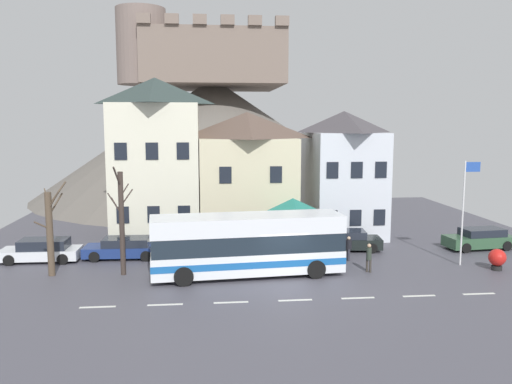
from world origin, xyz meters
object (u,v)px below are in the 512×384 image
bus_shelter (293,208)px  parked_car_03 (124,248)px  transit_bus (248,245)px  pedestrian_02 (320,249)px  bare_tree_01 (122,221)px  parked_car_00 (42,250)px  parked_car_01 (480,239)px  townhouse_00 (157,159)px  parked_car_02 (348,240)px  townhouse_02 (343,173)px  public_bench (252,241)px  pedestrian_01 (349,247)px  hilltop_castle (213,133)px  harbour_buoy (497,258)px  pedestrian_00 (369,256)px  flagpole (465,204)px  bare_tree_00 (50,232)px  townhouse_01 (247,175)px

bus_shelter → parked_car_03: bus_shelter is taller
parked_car_03 → transit_bus: bearing=150.7°
bus_shelter → pedestrian_02: size_ratio=2.36×
transit_bus → bare_tree_01: size_ratio=1.75×
parked_car_00 → transit_bus: bearing=161.8°
parked_car_00 → parked_car_01: bearing=-178.4°
townhouse_00 → parked_car_02: (12.58, -4.77, -5.01)m
townhouse_02 → bare_tree_01: (-14.68, -9.31, -1.58)m
townhouse_02 → transit_bus: townhouse_02 is taller
transit_bus → parked_car_01: (15.64, 4.44, -1.00)m
pedestrian_02 → public_bench: bearing=134.4°
transit_bus → pedestrian_01: 6.83m
hilltop_castle → harbour_buoy: (15.23, -32.14, -6.42)m
townhouse_02 → pedestrian_00: bearing=-96.9°
parked_car_03 → flagpole: 20.32m
bare_tree_01 → townhouse_02: bearing=32.4°
townhouse_00 → pedestrian_01: townhouse_00 is taller
bus_shelter → bare_tree_00: bearing=-167.2°
townhouse_02 → parked_car_03: size_ratio=1.95×
harbour_buoy → transit_bus: bearing=178.4°
parked_car_02 → parked_car_01: bearing=2.8°
harbour_buoy → hilltop_castle: bearing=115.3°
pedestrian_01 → hilltop_castle: bearing=104.4°
public_bench → flagpole: 13.24m
parked_car_01 → bare_tree_01: (-22.37, -3.61, 2.27)m
bare_tree_01 → townhouse_00: bearing=82.8°
public_bench → parked_car_00: bearing=-171.7°
flagpole → bare_tree_00: size_ratio=1.19×
pedestrian_02 → flagpole: 8.68m
bare_tree_00 → pedestrian_00: bearing=-3.7°
townhouse_00 → bare_tree_00: bearing=-119.5°
pedestrian_00 → pedestrian_01: size_ratio=1.10×
transit_bus → townhouse_01: bearing=80.3°
transit_bus → bare_tree_01: bearing=168.0°
harbour_buoy → pedestrian_01: bearing=159.6°
pedestrian_02 → flagpole: bearing=-10.1°
transit_bus → pedestrian_02: size_ratio=6.88×
townhouse_00 → bare_tree_00: size_ratio=2.22×
public_bench → parked_car_03: bearing=-168.6°
parked_car_03 → pedestrian_02: pedestrian_02 is taller
townhouse_02 → townhouse_00: bearing=-178.6°
bus_shelter → bare_tree_00: size_ratio=0.71×
pedestrian_02 → parked_car_01: bearing=11.0°
townhouse_02 → bare_tree_00: size_ratio=1.77×
parked_car_00 → pedestrian_01: bearing=175.8°
townhouse_00 → parked_car_03: bearing=-106.7°
townhouse_00 → townhouse_01: (6.38, -0.17, -1.17)m
parked_car_02 → pedestrian_00: size_ratio=2.63×
townhouse_01 → harbour_buoy: (13.22, -10.01, -3.80)m
hilltop_castle → parked_car_02: bearing=-72.9°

